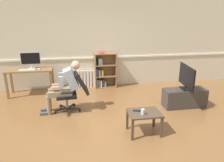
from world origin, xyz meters
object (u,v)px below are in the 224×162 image
office_chair (73,90)px  radiator (80,79)px  imac_monitor (30,59)px  spare_remote (137,111)px  keyboard (27,70)px  computer_mouse (39,69)px  computer_desk (30,73)px  drinking_glass (143,112)px  tv_screen (187,77)px  bookshelf (104,71)px  tv_stand (184,98)px  coffee_table (144,116)px  person_seated (64,85)px

office_chair → radiator: bearing=170.6°
imac_monitor → spare_remote: 3.55m
keyboard → computer_mouse: 0.30m
computer_desk → drinking_glass: computer_desk is taller
computer_desk → tv_screen: size_ratio=1.45×
bookshelf → tv_stand: 2.57m
office_chair → tv_screen: bearing=82.4°
tv_stand → spare_remote: bearing=-147.4°
radiator → spare_remote: radiator is taller
keyboard → bookshelf: bearing=11.2°
office_chair → imac_monitor: bearing=-142.6°
computer_desk → coffee_table: 3.63m
keyboard → bookshelf: bookshelf is taller
tv_stand → drinking_glass: (-1.45, -1.13, 0.27)m
imac_monitor → person_seated: bearing=-55.2°
imac_monitor → bookshelf: size_ratio=0.50×
bookshelf → office_chair: (-0.94, -1.59, -0.00)m
drinking_glass → tv_screen: bearing=37.9°
imac_monitor → coffee_table: imac_monitor is taller
person_seated → bookshelf: bearing=141.8°
radiator → person_seated: person_seated is taller
radiator → office_chair: size_ratio=0.98×
office_chair → tv_stand: 2.76m
computer_mouse → office_chair: size_ratio=0.10×
spare_remote → coffee_table: bearing=-106.9°
radiator → tv_screen: size_ratio=1.08×
keyboard → coffee_table: keyboard is taller
computer_mouse → office_chair: office_chair is taller
drinking_glass → spare_remote: 0.18m
bookshelf → person_seated: size_ratio=0.90×
keyboard → coffee_table: 3.57m
tv_stand → drinking_glass: size_ratio=9.74×
tv_stand → computer_mouse: bearing=159.0°
person_seated → tv_stand: person_seated is taller
tv_screen → coffee_table: tv_screen is taller
person_seated → drinking_glass: 2.01m
radiator → coffee_table: radiator is taller
tv_stand → coffee_table: tv_stand is taller
person_seated → spare_remote: 1.86m
coffee_table → drinking_glass: drinking_glass is taller
computer_mouse → person_seated: person_seated is taller
bookshelf → spare_remote: size_ratio=7.40×
tv_screen → coffee_table: 1.78m
tv_stand → coffee_table: (-1.38, -1.05, 0.14)m
keyboard → drinking_glass: (2.52, -2.51, -0.26)m
computer_desk → spare_remote: (2.42, -2.49, -0.18)m
bookshelf → keyboard: bearing=-168.8°
bookshelf → radiator: 0.79m
radiator → spare_remote: size_ratio=6.25×
tv_screen → coffee_table: size_ratio=1.38×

